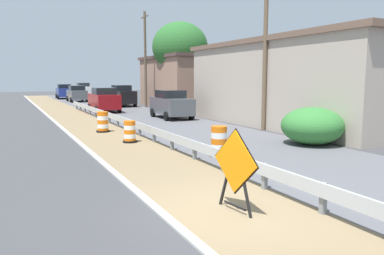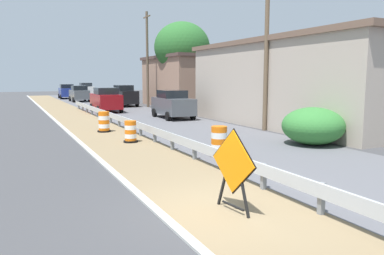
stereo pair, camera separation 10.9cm
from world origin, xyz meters
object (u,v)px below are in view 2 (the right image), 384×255
object	(u,v)px
car_mid_far_lane	(173,104)
car_distant_a	(86,90)
car_trailing_far_lane	(106,100)
utility_pole_near	(266,51)
car_trailing_near_lane	(124,96)
car_lead_far_lane	(67,91)
warning_sign_diamond	(233,166)
car_lead_near_lane	(79,94)
traffic_barrel_nearest	(219,142)
traffic_barrel_close	(131,133)
utility_pole_mid	(147,58)
traffic_barrel_mid	(104,123)

from	to	relation	value
car_mid_far_lane	car_distant_a	size ratio (longest dim) A/B	0.94
car_trailing_far_lane	utility_pole_near	bearing A→B (deg)	-160.16
car_trailing_near_lane	car_lead_far_lane	size ratio (longest dim) A/B	0.97
car_mid_far_lane	car_lead_far_lane	bearing A→B (deg)	-171.83
warning_sign_diamond	car_lead_near_lane	bearing A→B (deg)	-102.10
traffic_barrel_nearest	traffic_barrel_close	size ratio (longest dim) A/B	1.14
warning_sign_diamond	car_trailing_far_lane	world-z (taller)	car_trailing_far_lane
car_lead_near_lane	utility_pole_mid	world-z (taller)	utility_pole_mid
utility_pole_mid	car_lead_far_lane	bearing A→B (deg)	104.52
car_lead_near_lane	utility_pole_near	world-z (taller)	utility_pole_near
car_mid_far_lane	car_trailing_far_lane	distance (m)	8.05
utility_pole_near	traffic_barrel_mid	bearing A→B (deg)	157.80
warning_sign_diamond	car_lead_near_lane	size ratio (longest dim) A/B	0.44
traffic_barrel_nearest	car_trailing_near_lane	bearing A→B (deg)	81.69
car_trailing_near_lane	car_distant_a	world-z (taller)	car_trailing_near_lane
traffic_barrel_mid	car_mid_far_lane	distance (m)	7.80
traffic_barrel_mid	car_mid_far_lane	bearing A→B (deg)	37.97
car_lead_far_lane	car_mid_far_lane	distance (m)	30.70
car_distant_a	car_mid_far_lane	bearing A→B (deg)	0.30
car_trailing_far_lane	car_lead_far_lane	bearing A→B (deg)	1.52
traffic_barrel_close	utility_pole_near	xyz separation A→B (m)	(7.90, 0.49, 3.96)
traffic_barrel_close	car_lead_far_lane	distance (m)	39.24
traffic_barrel_mid	car_lead_near_lane	size ratio (longest dim) A/B	0.26
car_trailing_near_lane	car_trailing_far_lane	distance (m)	6.54
traffic_barrel_nearest	car_distant_a	size ratio (longest dim) A/B	0.24
traffic_barrel_nearest	utility_pole_near	distance (m)	8.50
traffic_barrel_nearest	car_trailing_near_lane	xyz separation A→B (m)	(3.81, 26.08, 0.57)
car_lead_near_lane	car_trailing_far_lane	xyz separation A→B (m)	(-0.33, -15.39, 0.06)
traffic_barrel_close	car_distant_a	distance (m)	44.05
utility_pole_mid	traffic_barrel_nearest	bearing A→B (deg)	-103.24
traffic_barrel_mid	car_mid_far_lane	world-z (taller)	car_mid_far_lane
car_lead_far_lane	utility_pole_near	bearing A→B (deg)	-170.11
traffic_barrel_nearest	utility_pole_mid	world-z (taller)	utility_pole_mid
traffic_barrel_close	car_trailing_far_lane	world-z (taller)	car_trailing_far_lane
traffic_barrel_close	car_distant_a	xyz separation A→B (m)	(6.08, 43.63, 0.63)
traffic_barrel_close	car_mid_far_lane	bearing A→B (deg)	56.04
car_trailing_far_lane	traffic_barrel_close	bearing A→B (deg)	171.80
car_trailing_near_lane	utility_pole_near	world-z (taller)	utility_pole_near
traffic_barrel_close	utility_pole_near	size ratio (longest dim) A/B	0.12
car_lead_far_lane	car_mid_far_lane	bearing A→B (deg)	-171.89
traffic_barrel_mid	car_lead_far_lane	world-z (taller)	car_lead_far_lane
traffic_barrel_close	car_trailing_far_lane	xyz separation A→B (m)	(2.67, 16.04, 0.60)
car_mid_far_lane	car_trailing_far_lane	world-z (taller)	car_trailing_far_lane
traffic_barrel_mid	car_distant_a	size ratio (longest dim) A/B	0.23
traffic_barrel_nearest	traffic_barrel_close	distance (m)	4.86
car_trailing_near_lane	utility_pole_mid	distance (m)	4.78
traffic_barrel_mid	utility_pole_mid	distance (m)	17.97
traffic_barrel_nearest	traffic_barrel_mid	world-z (taller)	traffic_barrel_nearest
car_trailing_near_lane	car_mid_far_lane	world-z (taller)	car_trailing_near_lane
car_mid_far_lane	warning_sign_diamond	bearing A→B (deg)	-17.29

